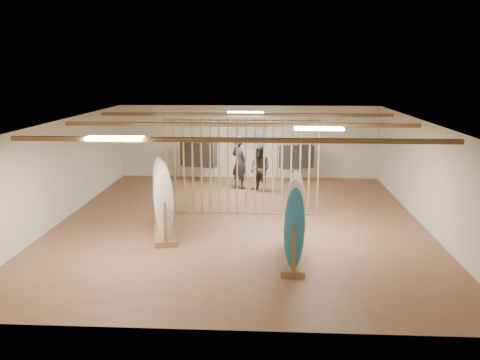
# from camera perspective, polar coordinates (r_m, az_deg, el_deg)

# --- Properties ---
(floor) EXTENTS (12.00, 12.00, 0.00)m
(floor) POSITION_cam_1_polar(r_m,az_deg,el_deg) (14.20, 0.00, -4.73)
(floor) COLOR #8E6045
(floor) RESTS_ON ground
(ceiling) EXTENTS (12.00, 12.00, 0.00)m
(ceiling) POSITION_cam_1_polar(r_m,az_deg,el_deg) (13.64, 0.00, 6.58)
(ceiling) COLOR gray
(ceiling) RESTS_ON ground
(wall_back) EXTENTS (12.00, 0.00, 12.00)m
(wall_back) POSITION_cam_1_polar(r_m,az_deg,el_deg) (19.76, 0.97, 4.30)
(wall_back) COLOR white
(wall_back) RESTS_ON ground
(wall_front) EXTENTS (12.00, 0.00, 12.00)m
(wall_front) POSITION_cam_1_polar(r_m,az_deg,el_deg) (8.09, -2.39, -7.77)
(wall_front) COLOR white
(wall_front) RESTS_ON ground
(wall_left) EXTENTS (0.00, 12.00, 12.00)m
(wall_left) POSITION_cam_1_polar(r_m,az_deg,el_deg) (14.98, -19.46, 0.98)
(wall_left) COLOR white
(wall_left) RESTS_ON ground
(wall_right) EXTENTS (0.00, 12.00, 12.00)m
(wall_right) POSITION_cam_1_polar(r_m,az_deg,el_deg) (14.47, 20.18, 0.54)
(wall_right) COLOR white
(wall_right) RESTS_ON ground
(ceiling_slats) EXTENTS (9.50, 6.12, 0.10)m
(ceiling_slats) POSITION_cam_1_polar(r_m,az_deg,el_deg) (13.65, 0.00, 6.24)
(ceiling_slats) COLOR olive
(ceiling_slats) RESTS_ON ground
(light_panels) EXTENTS (1.20, 0.35, 0.06)m
(light_panels) POSITION_cam_1_polar(r_m,az_deg,el_deg) (13.65, 0.00, 6.33)
(light_panels) COLOR white
(light_panels) RESTS_ON ground
(bamboo_partition) EXTENTS (4.45, 0.05, 2.78)m
(bamboo_partition) POSITION_cam_1_polar(r_m,az_deg,el_deg) (14.64, 0.17, 1.44)
(bamboo_partition) COLOR tan
(bamboo_partition) RESTS_ON ground
(poster) EXTENTS (1.40, 0.03, 0.90)m
(poster) POSITION_cam_1_polar(r_m,az_deg,el_deg) (19.72, 0.97, 4.87)
(poster) COLOR #3671BF
(poster) RESTS_ON ground
(rack_left) EXTENTS (1.06, 2.36, 1.86)m
(rack_left) POSITION_cam_1_polar(r_m,az_deg,el_deg) (13.24, -8.63, -3.29)
(rack_left) COLOR olive
(rack_left) RESTS_ON floor
(rack_right) EXTENTS (0.65, 2.28, 1.82)m
(rack_right) POSITION_cam_1_polar(r_m,az_deg,el_deg) (11.41, 6.16, -5.86)
(rack_right) COLOR olive
(rack_right) RESTS_ON floor
(clothing_rack_a) EXTENTS (1.42, 0.85, 1.60)m
(clothing_rack_a) POSITION_cam_1_polar(r_m,az_deg,el_deg) (19.10, -4.68, 2.88)
(clothing_rack_a) COLOR silver
(clothing_rack_a) RESTS_ON floor
(clothing_rack_b) EXTENTS (1.32, 0.72, 1.47)m
(clothing_rack_b) POSITION_cam_1_polar(r_m,az_deg,el_deg) (19.08, 6.37, 2.59)
(clothing_rack_b) COLOR silver
(clothing_rack_b) RESTS_ON floor
(shopper_a) EXTENTS (0.93, 0.91, 2.13)m
(shopper_a) POSITION_cam_1_polar(r_m,az_deg,el_deg) (17.91, -0.06, 2.37)
(shopper_a) COLOR #27262E
(shopper_a) RESTS_ON floor
(shopper_b) EXTENTS (1.12, 1.11, 1.84)m
(shopper_b) POSITION_cam_1_polar(r_m,az_deg,el_deg) (17.45, 2.25, 1.61)
(shopper_b) COLOR #322E27
(shopper_b) RESTS_ON floor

